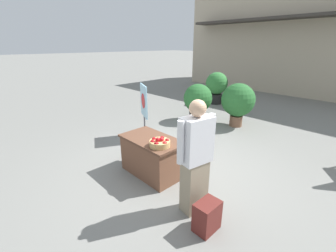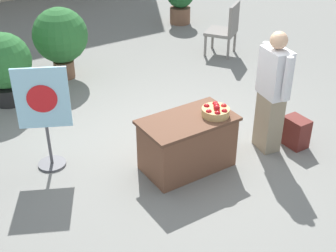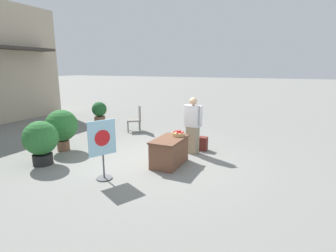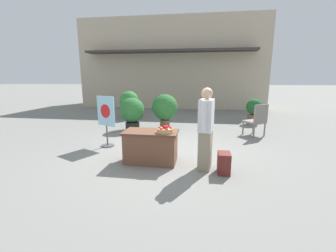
# 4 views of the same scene
# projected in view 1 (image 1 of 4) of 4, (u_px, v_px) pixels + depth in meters

# --- Properties ---
(ground_plane) EXTENTS (120.00, 120.00, 0.00)m
(ground_plane) POSITION_uv_depth(u_px,v_px,m) (180.00, 168.00, 4.46)
(ground_plane) COLOR slate
(storefront_building) EXTENTS (11.46, 5.23, 5.41)m
(storefront_building) POSITION_uv_depth(u_px,v_px,m) (310.00, 35.00, 11.22)
(storefront_building) COLOR #B7A88E
(storefront_building) RESTS_ON ground_plane
(display_table) EXTENTS (1.19, 0.68, 0.71)m
(display_table) POSITION_uv_depth(u_px,v_px,m) (152.00, 156.00, 4.17)
(display_table) COLOR brown
(display_table) RESTS_ON ground_plane
(apple_basket) EXTENTS (0.35, 0.35, 0.16)m
(apple_basket) POSITION_uv_depth(u_px,v_px,m) (160.00, 143.00, 3.72)
(apple_basket) COLOR tan
(apple_basket) RESTS_ON display_table
(person_visitor) EXTENTS (0.33, 0.60, 1.67)m
(person_visitor) POSITION_uv_depth(u_px,v_px,m) (195.00, 158.00, 3.06)
(person_visitor) COLOR gray
(person_visitor) RESTS_ON ground_plane
(backpack) EXTENTS (0.24, 0.34, 0.42)m
(backpack) POSITION_uv_depth(u_px,v_px,m) (207.00, 216.00, 2.92)
(backpack) COLOR maroon
(backpack) RESTS_ON ground_plane
(poster_board) EXTENTS (0.60, 0.36, 1.38)m
(poster_board) POSITION_uv_depth(u_px,v_px,m) (144.00, 109.00, 5.65)
(poster_board) COLOR #4C4C51
(poster_board) RESTS_ON ground_plane
(potted_plant_far_left) EXTENTS (0.96, 0.96, 1.27)m
(potted_plant_far_left) POSITION_uv_depth(u_px,v_px,m) (238.00, 101.00, 6.48)
(potted_plant_far_left) COLOR brown
(potted_plant_far_left) RESTS_ON ground_plane
(potted_plant_near_left) EXTENTS (0.87, 0.87, 1.27)m
(potted_plant_near_left) POSITION_uv_depth(u_px,v_px,m) (217.00, 85.00, 8.99)
(potted_plant_near_left) COLOR black
(potted_plant_near_left) RESTS_ON ground_plane
(potted_plant_far_right) EXTENTS (0.89, 0.89, 1.17)m
(potted_plant_far_right) POSITION_uv_depth(u_px,v_px,m) (198.00, 100.00, 6.99)
(potted_plant_far_right) COLOR black
(potted_plant_far_right) RESTS_ON ground_plane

